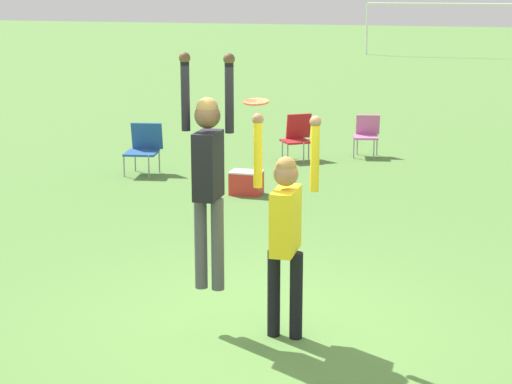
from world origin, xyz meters
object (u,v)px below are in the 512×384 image
object	(u,v)px
camping_chair_0	(367,132)
camping_chair_2	(297,135)
camping_chair_1	(144,146)
person_jumping	(208,166)
frisbee	(256,102)
person_defending	(286,222)
cooler_box	(246,183)

from	to	relation	value
camping_chair_0	camping_chair_2	bearing A→B (deg)	18.24
camping_chair_0	camping_chair_2	world-z (taller)	camping_chair_2
camping_chair_1	camping_chair_0	bearing A→B (deg)	-153.67
person_jumping	frisbee	world-z (taller)	person_jumping
camping_chair_1	camping_chair_2	distance (m)	2.94
camping_chair_0	camping_chair_1	xyz separation A→B (m)	(-3.44, -2.61, 0.03)
camping_chair_1	frisbee	bearing A→B (deg)	110.70
person_jumping	person_defending	bearing A→B (deg)	-90.00
person_defending	camping_chair_2	size ratio (longest dim) A/B	2.46
camping_chair_1	cooler_box	bearing A→B (deg)	145.33
cooler_box	person_jumping	bearing A→B (deg)	-76.64
person_defending	camping_chair_0	size ratio (longest dim) A/B	2.68
camping_chair_2	person_jumping	bearing A→B (deg)	62.80
person_defending	camping_chair_1	world-z (taller)	person_defending
person_jumping	camping_chair_0	xyz separation A→B (m)	(0.06, 8.77, -1.13)
person_jumping	camping_chair_1	xyz separation A→B (m)	(-3.38, 6.16, -1.10)
cooler_box	camping_chair_1	bearing A→B (deg)	156.23
person_defending	frisbee	xyz separation A→B (m)	(-0.23, -0.15, 1.11)
camping_chair_1	cooler_box	world-z (taller)	camping_chair_1
camping_chair_1	cooler_box	distance (m)	2.35
person_defending	cooler_box	world-z (taller)	person_defending
camping_chair_0	frisbee	bearing A→B (deg)	79.88
person_defending	camping_chair_1	bearing A→B (deg)	-148.24
camping_chair_0	cooler_box	distance (m)	3.79
camping_chair_0	cooler_box	bearing A→B (deg)	56.96
person_defending	camping_chair_1	distance (m)	7.41
camping_chair_2	person_defending	bearing A→B (deg)	67.84
person_jumping	camping_chair_1	world-z (taller)	person_jumping
camping_chair_0	camping_chair_1	bearing A→B (deg)	24.34
person_jumping	person_defending	distance (m)	0.87
cooler_box	frisbee	bearing A→B (deg)	-72.04
frisbee	camping_chair_1	world-z (taller)	frisbee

